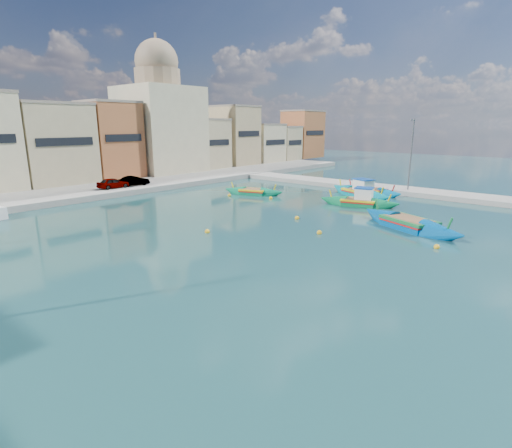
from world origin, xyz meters
TOP-DOWN VIEW (x-y plane):
  - ground at (0.00, 0.00)m, footprint 160.00×160.00m
  - east_quay at (18.00, 0.00)m, footprint 4.00×70.00m
  - north_quay at (0.00, 32.00)m, footprint 80.00×8.00m
  - north_townhouses at (6.68, 39.36)m, footprint 83.20×7.87m
  - church_block at (10.00, 40.00)m, footprint 10.00×10.00m
  - quay_street_lamp at (17.44, 6.00)m, footprint 1.18×0.16m
  - parked_cars at (-9.62, 30.50)m, footprint 22.24×2.12m
  - luzzu_turquoise_cabin at (12.90, 9.37)m, footprint 5.22×9.14m
  - luzzu_blue_cabin at (8.02, 6.97)m, footprint 3.77×7.86m
  - luzzu_cyan_mid at (14.87, 9.11)m, footprint 3.29×8.07m
  - luzzu_green at (6.16, 18.55)m, footprint 4.02×7.11m
  - luzzu_blue_south at (2.71, 0.32)m, footprint 5.73×9.57m
  - mooring_buoys at (2.00, 8.21)m, footprint 24.95×22.93m

SIDE VIEW (x-z plane):
  - ground at x=0.00m, z-range 0.00..0.00m
  - mooring_buoys at x=2.00m, z-range -0.10..0.26m
  - luzzu_green at x=6.16m, z-range -0.86..1.32m
  - luzzu_cyan_mid at x=14.87m, z-range -0.92..1.41m
  - east_quay at x=18.00m, z-range 0.00..0.50m
  - luzzu_blue_south at x=2.71m, z-range -1.08..1.66m
  - north_quay at x=0.00m, z-range 0.00..0.60m
  - luzzu_blue_cabin at x=8.02m, z-range -1.02..1.68m
  - luzzu_turquoise_cabin at x=12.90m, z-range -1.10..1.81m
  - parked_cars at x=-9.62m, z-range 0.59..1.75m
  - quay_street_lamp at x=17.44m, z-range 0.34..8.34m
  - north_townhouses at x=6.68m, z-range -0.10..10.09m
  - church_block at x=10.00m, z-range -1.14..17.96m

